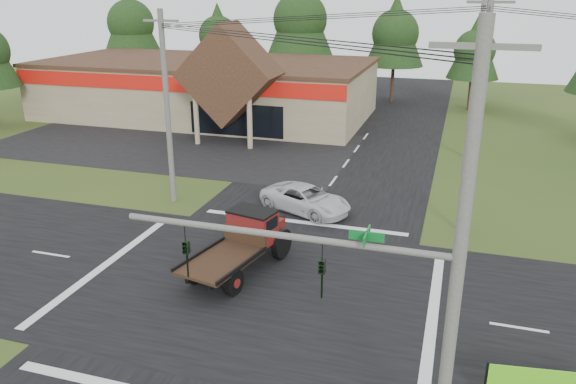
% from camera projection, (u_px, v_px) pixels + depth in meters
% --- Properties ---
extents(ground, '(120.00, 120.00, 0.00)m').
position_uv_depth(ground, '(256.00, 287.00, 22.82)').
color(ground, '#304619').
rests_on(ground, ground).
extents(road_ns, '(12.00, 120.00, 0.02)m').
position_uv_depth(road_ns, '(256.00, 287.00, 22.82)').
color(road_ns, black).
rests_on(road_ns, ground).
extents(road_ew, '(120.00, 12.00, 0.02)m').
position_uv_depth(road_ew, '(256.00, 287.00, 22.82)').
color(road_ew, black).
rests_on(road_ew, ground).
extents(parking_apron, '(28.00, 14.00, 0.02)m').
position_uv_depth(parking_apron, '(172.00, 144.00, 43.78)').
color(parking_apron, black).
rests_on(parking_apron, ground).
extents(cvs_building, '(30.40, 18.20, 9.19)m').
position_uv_depth(cvs_building, '(208.00, 87.00, 52.82)').
color(cvs_building, gray).
rests_on(cvs_building, ground).
extents(traffic_signal_mast, '(8.12, 0.24, 7.00)m').
position_uv_depth(traffic_signal_mast, '(376.00, 310.00, 12.96)').
color(traffic_signal_mast, '#595651').
rests_on(traffic_signal_mast, ground).
extents(utility_pole_nr, '(2.00, 0.30, 11.00)m').
position_uv_depth(utility_pole_nr, '(457.00, 273.00, 12.08)').
color(utility_pole_nr, '#595651').
rests_on(utility_pole_nr, ground).
extents(utility_pole_nw, '(2.00, 0.30, 10.50)m').
position_uv_depth(utility_pole_nw, '(167.00, 107.00, 30.41)').
color(utility_pole_nw, '#595651').
rests_on(utility_pole_nw, ground).
extents(utility_pole_ne, '(2.00, 0.30, 11.50)m').
position_uv_depth(utility_pole_ne, '(477.00, 117.00, 25.78)').
color(utility_pole_ne, '#595651').
rests_on(utility_pole_ne, ground).
extents(utility_pole_n, '(2.00, 0.30, 11.20)m').
position_uv_depth(utility_pole_n, '(476.00, 77.00, 38.41)').
color(utility_pole_n, '#595651').
rests_on(utility_pole_n, ground).
extents(tree_row_a, '(6.72, 6.72, 12.12)m').
position_uv_depth(tree_row_a, '(130.00, 21.00, 64.38)').
color(tree_row_a, '#332316').
rests_on(tree_row_a, ground).
extents(tree_row_b, '(5.60, 5.60, 10.10)m').
position_uv_depth(tree_row_b, '(218.00, 33.00, 63.85)').
color(tree_row_b, '#332316').
rests_on(tree_row_b, ground).
extents(tree_row_c, '(7.28, 7.28, 13.13)m').
position_uv_depth(tree_row_c, '(300.00, 17.00, 59.48)').
color(tree_row_c, '#332316').
rests_on(tree_row_c, ground).
extents(tree_row_d, '(6.16, 6.16, 11.11)m').
position_uv_depth(tree_row_d, '(395.00, 31.00, 58.05)').
color(tree_row_d, '#332316').
rests_on(tree_row_d, ground).
extents(tree_row_e, '(5.04, 5.04, 9.09)m').
position_uv_depth(tree_row_e, '(475.00, 48.00, 54.48)').
color(tree_row_e, '#332316').
rests_on(tree_row_e, ground).
extents(antique_flatbed_truck, '(3.45, 6.23, 2.46)m').
position_uv_depth(antique_flatbed_truck, '(238.00, 245.00, 23.68)').
color(antique_flatbed_truck, '#591A0C').
rests_on(antique_flatbed_truck, ground).
extents(white_pickup, '(5.64, 4.16, 1.42)m').
position_uv_depth(white_pickup, '(306.00, 199.00, 30.40)').
color(white_pickup, silver).
rests_on(white_pickup, ground).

